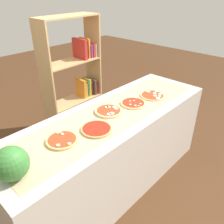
{
  "coord_description": "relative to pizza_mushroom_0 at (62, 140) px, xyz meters",
  "views": [
    {
      "loc": [
        -1.37,
        -1.29,
        1.98
      ],
      "look_at": [
        0.0,
        0.0,
        0.92
      ],
      "focal_mm": 36.66,
      "sensor_mm": 36.0,
      "label": 1
    }
  ],
  "objects": [
    {
      "name": "ground_plane",
      "position": [
        0.58,
        0.01,
        -0.92
      ],
      "size": [
        12.0,
        12.0,
        0.0
      ],
      "primitive_type": "plane",
      "color": "#4C2D19"
    },
    {
      "name": "counter",
      "position": [
        0.58,
        0.01,
        -0.46
      ],
      "size": [
        2.34,
        0.74,
        0.9
      ],
      "primitive_type": "cube",
      "color": "beige",
      "rests_on": "ground_plane"
    },
    {
      "name": "parchment_paper",
      "position": [
        0.58,
        0.01,
        -0.01
      ],
      "size": [
        2.15,
        0.55,
        0.0
      ],
      "primitive_type": "cube",
      "color": "tan",
      "rests_on": "counter"
    },
    {
      "name": "pizza_mushroom_0",
      "position": [
        0.0,
        0.0,
        0.0
      ],
      "size": [
        0.25,
        0.25,
        0.03
      ],
      "color": "#DBB26B",
      "rests_on": "parchment_paper"
    },
    {
      "name": "pizza_plain_1",
      "position": [
        0.29,
        -0.08,
        -0.0
      ],
      "size": [
        0.26,
        0.26,
        0.02
      ],
      "color": "tan",
      "rests_on": "parchment_paper"
    },
    {
      "name": "pizza_mozzarella_2",
      "position": [
        0.58,
        0.06,
        0.0
      ],
      "size": [
        0.27,
        0.27,
        0.03
      ],
      "color": "#E5C17F",
      "rests_on": "parchment_paper"
    },
    {
      "name": "pizza_mushroom_3",
      "position": [
        0.87,
        -0.01,
        -0.0
      ],
      "size": [
        0.26,
        0.26,
        0.03
      ],
      "color": "#E5C17F",
      "rests_on": "parchment_paper"
    },
    {
      "name": "pizza_mozzarella_4",
      "position": [
        1.17,
        -0.05,
        -0.0
      ],
      "size": [
        0.26,
        0.26,
        0.02
      ],
      "color": "#E5C17F",
      "rests_on": "parchment_paper"
    },
    {
      "name": "watermelon",
      "position": [
        -0.43,
        -0.09,
        0.1
      ],
      "size": [
        0.22,
        0.22,
        0.22
      ],
      "primitive_type": "sphere",
      "color": "#387A33",
      "rests_on": "counter"
    },
    {
      "name": "bookshelf",
      "position": [
        1.05,
        1.08,
        -0.12
      ],
      "size": [
        0.81,
        0.31,
        1.66
      ],
      "color": "tan",
      "rests_on": "ground_plane"
    }
  ]
}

